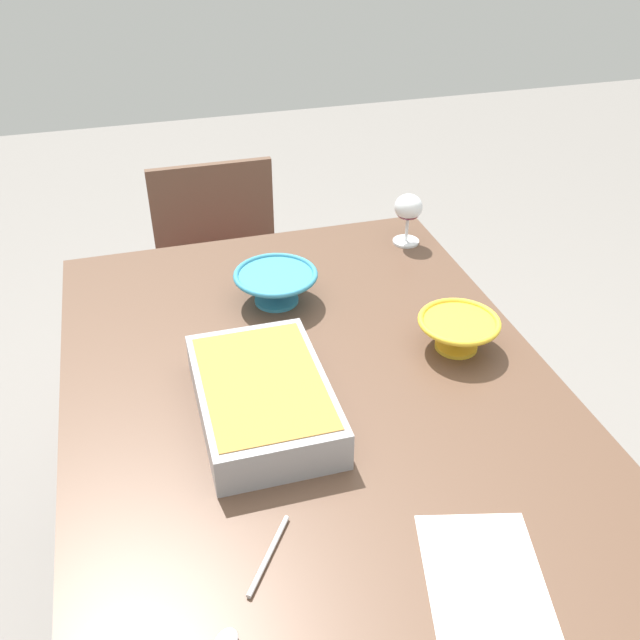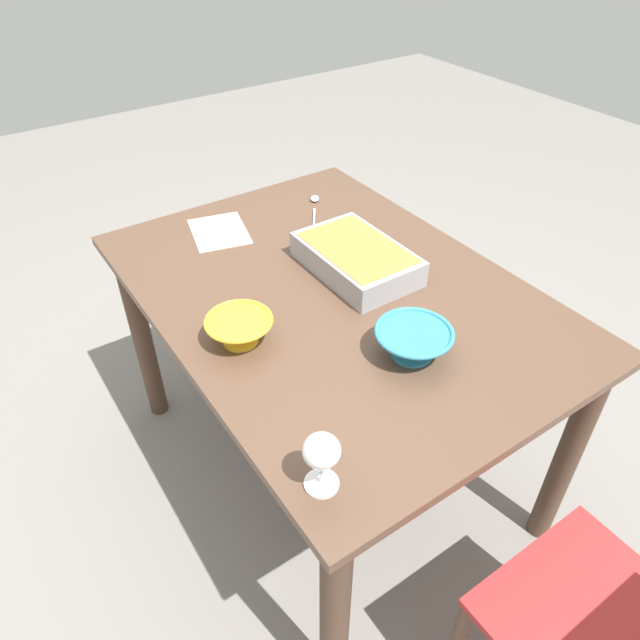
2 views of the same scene
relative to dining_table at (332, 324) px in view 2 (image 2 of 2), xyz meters
The scene contains 8 objects.
ground_plane 0.65m from the dining_table, ahead, with size 8.00×8.00×0.00m, color gray.
dining_table is the anchor object (origin of this frame).
wine_glass 0.68m from the dining_table, 37.11° to the right, with size 0.07×0.07×0.13m.
casserole_dish 0.20m from the dining_table, 109.80° to the left, with size 0.35×0.23×0.08m.
mixing_bowl 0.37m from the dining_table, ahead, with size 0.19×0.19×0.08m.
small_bowl 0.36m from the dining_table, 80.36° to the right, with size 0.17×0.17×0.07m.
serving_spoon 0.50m from the dining_table, 152.39° to the left, with size 0.21×0.15×0.01m.
napkin 0.49m from the dining_table, 165.28° to the right, with size 0.21×0.17×0.00m, color white.
Camera 2 is at (1.07, -0.77, 1.71)m, focal length 32.67 mm.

